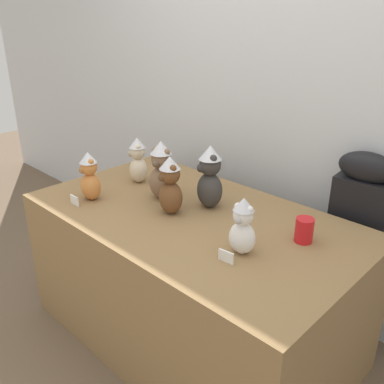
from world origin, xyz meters
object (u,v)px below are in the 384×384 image
display_table (192,278)px  teddy_bear_cream (138,161)px  teddy_bear_charcoal (210,177)px  teddy_bear_snow (243,227)px  teddy_bear_ginger (90,177)px  party_cup_red (304,230)px  teddy_bear_mocha (161,171)px  teddy_bear_chestnut (170,186)px  instrument_case (353,249)px

display_table → teddy_bear_cream: teddy_bear_cream is taller
display_table → teddy_bear_charcoal: size_ratio=5.12×
teddy_bear_snow → teddy_bear_ginger: bearing=179.9°
party_cup_red → teddy_bear_mocha: bearing=-171.7°
teddy_bear_mocha → teddy_bear_cream: size_ratio=1.19×
teddy_bear_mocha → teddy_bear_cream: 0.28m
teddy_bear_snow → party_cup_red: (0.14, 0.26, -0.07)m
teddy_bear_mocha → teddy_bear_chestnut: 0.19m
teddy_bear_mocha → teddy_bear_snow: 0.67m
teddy_bear_chestnut → instrument_case: bearing=61.8°
teddy_bear_cream → teddy_bear_snow: bearing=17.5°
teddy_bear_ginger → party_cup_red: teddy_bear_ginger is taller
instrument_case → teddy_bear_chestnut: 1.02m
instrument_case → teddy_bear_charcoal: bearing=-145.7°
instrument_case → teddy_bear_charcoal: size_ratio=3.28×
teddy_bear_ginger → teddy_bear_snow: (0.91, 0.13, -0.01)m
teddy_bear_snow → display_table: bearing=155.9°
instrument_case → teddy_bear_charcoal: (-0.59, -0.48, 0.38)m
instrument_case → teddy_bear_cream: instrument_case is taller
display_table → teddy_bear_cream: 0.74m
display_table → teddy_bear_snow: bearing=-16.1°
teddy_bear_chestnut → display_table: bearing=50.6°
teddy_bear_charcoal → teddy_bear_chestnut: (-0.09, -0.19, -0.01)m
teddy_bear_snow → teddy_bear_mocha: bearing=159.3°
teddy_bear_mocha → party_cup_red: (0.79, 0.11, -0.10)m
teddy_bear_cream → instrument_case: bearing=54.9°
teddy_bear_charcoal → teddy_bear_snow: 0.47m
teddy_bear_cream → teddy_bear_chestnut: size_ratio=0.90×
instrument_case → party_cup_red: (-0.05, -0.46, 0.27)m
instrument_case → teddy_bear_snow: size_ratio=4.27×
teddy_bear_charcoal → teddy_bear_ginger: teddy_bear_charcoal is taller
party_cup_red → teddy_bear_charcoal: bearing=-177.9°
teddy_bear_ginger → instrument_case: bearing=44.5°
teddy_bear_cream → teddy_bear_chestnut: teddy_bear_chestnut is taller
display_table → teddy_bear_charcoal: bearing=90.8°
display_table → teddy_bear_mocha: size_ratio=5.28×
teddy_bear_mocha → teddy_bear_ginger: bearing=-146.3°
teddy_bear_chestnut → teddy_bear_ginger: bearing=-139.4°
teddy_bear_mocha → teddy_bear_cream: teddy_bear_mocha is taller
teddy_bear_mocha → instrument_case: bearing=21.1°
teddy_bear_mocha → party_cup_red: 0.80m
teddy_bear_snow → party_cup_red: size_ratio=2.28×
teddy_bear_charcoal → display_table: bearing=-66.0°
teddy_bear_ginger → party_cup_red: bearing=27.2°
display_table → teddy_bear_snow: size_ratio=6.68×
teddy_bear_charcoal → teddy_bear_snow: (0.40, -0.24, -0.04)m
teddy_bear_ginger → teddy_bear_mocha: bearing=53.7°
display_table → party_cup_red: party_cup_red is taller
teddy_bear_mocha → teddy_bear_chestnut: (0.17, -0.09, -0.01)m
teddy_bear_charcoal → teddy_bear_mocha: bearing=-136.2°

